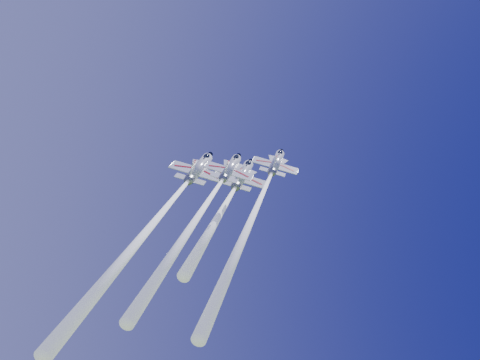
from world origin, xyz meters
TOP-DOWN VIEW (x-y plane):
  - jet_lead at (-4.66, -2.42)m, footprint 27.20×31.72m
  - jet_left at (-20.22, -5.80)m, footprint 34.05×41.61m
  - jet_right at (-9.02, -17.44)m, footprint 31.29×38.92m
  - jet_slot at (-17.00, -14.08)m, footprint 28.52×34.87m

SIDE VIEW (x-z plane):
  - jet_slot at x=-17.00m, z-range 47.87..87.38m
  - jet_left at x=-20.22m, z-range 44.21..91.36m
  - jet_right at x=-9.02m, z-range 46.00..90.22m
  - jet_lead at x=-4.66m, z-range 54.79..90.48m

